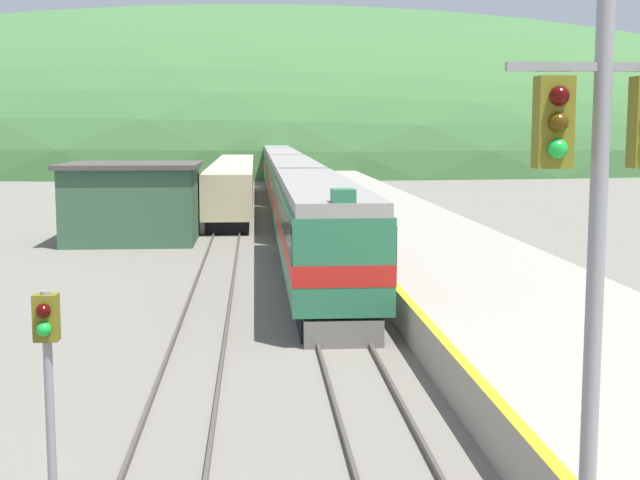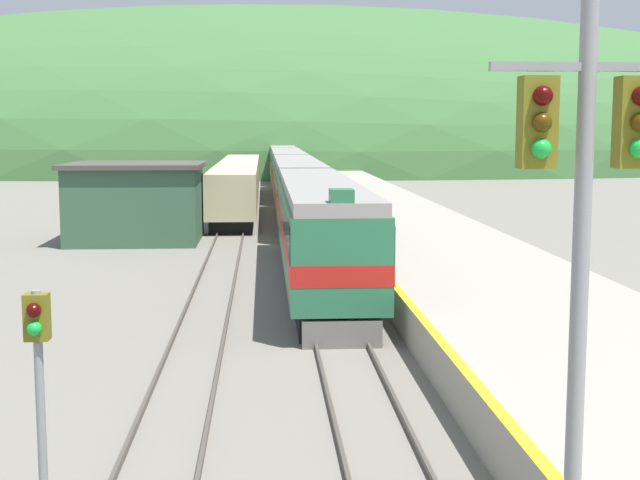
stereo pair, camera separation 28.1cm
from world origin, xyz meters
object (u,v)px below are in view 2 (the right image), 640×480
object	(u,v)px
carriage_second	(297,189)
carriage_fourth	(282,161)
carriage_third	(288,171)
siding_train	(239,184)
signal_mast_main	(583,220)
signal_post_siding	(38,356)
express_train_lead_car	(319,228)

from	to	relation	value
carriage_second	carriage_fourth	xyz separation A→B (m)	(0.00, 45.20, 0.00)
carriage_third	carriage_second	bearing A→B (deg)	-90.00
carriage_second	carriage_fourth	size ratio (longest dim) A/B	1.00
siding_train	signal_mast_main	xyz separation A→B (m)	(5.46, -57.24, 3.19)
carriage_fourth	siding_train	distance (m)	34.31
carriage_third	signal_post_siding	xyz separation A→B (m)	(-5.52, -65.14, 0.41)
siding_train	signal_post_siding	bearing A→B (deg)	-91.64
carriage_second	siding_train	distance (m)	11.83
express_train_lead_car	carriage_fourth	size ratio (longest dim) A/B	0.95
signal_mast_main	carriage_second	bearing A→B (deg)	91.83
carriage_second	signal_mast_main	bearing A→B (deg)	-88.17
express_train_lead_car	siding_train	xyz separation A→B (m)	(-3.98, 33.40, -0.41)
carriage_second	signal_post_siding	size ratio (longest dim) A/B	6.08
express_train_lead_car	signal_post_siding	world-z (taller)	express_train_lead_car
carriage_second	carriage_third	bearing A→B (deg)	90.00
signal_mast_main	signal_post_siding	world-z (taller)	signal_mast_main
signal_post_siding	carriage_fourth	bearing A→B (deg)	86.40
express_train_lead_car	signal_post_siding	bearing A→B (deg)	-105.23
carriage_third	signal_post_siding	world-z (taller)	carriage_third
carriage_third	siding_train	size ratio (longest dim) A/B	0.60
signal_mast_main	siding_train	bearing A→B (deg)	95.45
carriage_third	siding_train	bearing A→B (deg)	-109.13
carriage_third	carriage_fourth	distance (m)	22.60
express_train_lead_car	carriage_second	world-z (taller)	express_train_lead_car
siding_train	signal_mast_main	distance (m)	57.59
carriage_fourth	siding_train	world-z (taller)	carriage_fourth
carriage_second	carriage_third	world-z (taller)	same
express_train_lead_car	siding_train	size ratio (longest dim) A/B	0.57
carriage_fourth	carriage_second	bearing A→B (deg)	-90.00
signal_mast_main	signal_post_siding	distance (m)	8.21
carriage_third	signal_mast_main	size ratio (longest dim) A/B	2.88
siding_train	signal_mast_main	bearing A→B (deg)	-84.55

